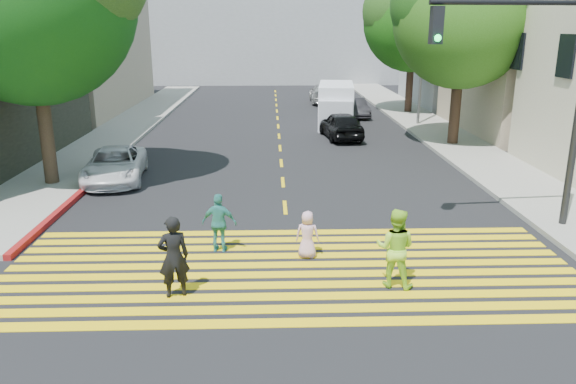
{
  "coord_description": "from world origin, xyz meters",
  "views": [
    {
      "loc": [
        -0.43,
        -10.86,
        5.51
      ],
      "look_at": [
        0.0,
        3.0,
        1.4
      ],
      "focal_mm": 35.0,
      "sensor_mm": 36.0,
      "label": 1
    }
  ],
  "objects_px": {
    "pedestrian_child": "(307,235)",
    "tree_right_far": "(415,16)",
    "tree_right_near": "(465,11)",
    "silver_car": "(323,93)",
    "dark_car_near": "(341,125)",
    "traffic_signal": "(541,78)",
    "pedestrian_extra": "(219,223)",
    "dark_car_parked": "(355,108)",
    "pedestrian_man": "(174,257)",
    "pedestrian_woman": "(395,248)",
    "white_van": "(336,106)",
    "white_sedan": "(115,165)"
  },
  "relations": [
    {
      "from": "pedestrian_woman",
      "to": "dark_car_parked",
      "type": "distance_m",
      "value": 24.05
    },
    {
      "from": "pedestrian_man",
      "to": "traffic_signal",
      "type": "height_order",
      "value": "traffic_signal"
    },
    {
      "from": "silver_car",
      "to": "traffic_signal",
      "type": "height_order",
      "value": "traffic_signal"
    },
    {
      "from": "pedestrian_child",
      "to": "dark_car_parked",
      "type": "relative_size",
      "value": 0.33
    },
    {
      "from": "pedestrian_woman",
      "to": "white_van",
      "type": "height_order",
      "value": "white_van"
    },
    {
      "from": "white_van",
      "to": "dark_car_near",
      "type": "bearing_deg",
      "value": -85.73
    },
    {
      "from": "tree_right_far",
      "to": "dark_car_near",
      "type": "xyz_separation_m",
      "value": [
        -5.52,
        -8.43,
        -5.43
      ]
    },
    {
      "from": "pedestrian_man",
      "to": "dark_car_near",
      "type": "xyz_separation_m",
      "value": [
        5.62,
        17.22,
        -0.2
      ]
    },
    {
      "from": "traffic_signal",
      "to": "pedestrian_child",
      "type": "bearing_deg",
      "value": -169.21
    },
    {
      "from": "dark_car_near",
      "to": "silver_car",
      "type": "bearing_deg",
      "value": -98.09
    },
    {
      "from": "pedestrian_man",
      "to": "pedestrian_woman",
      "type": "height_order",
      "value": "pedestrian_man"
    },
    {
      "from": "tree_right_near",
      "to": "pedestrian_woman",
      "type": "bearing_deg",
      "value": -112.24
    },
    {
      "from": "silver_car",
      "to": "white_van",
      "type": "distance_m",
      "value": 10.13
    },
    {
      "from": "tree_right_near",
      "to": "pedestrian_child",
      "type": "distance_m",
      "value": 16.42
    },
    {
      "from": "traffic_signal",
      "to": "pedestrian_man",
      "type": "bearing_deg",
      "value": -162.59
    },
    {
      "from": "dark_car_near",
      "to": "traffic_signal",
      "type": "height_order",
      "value": "traffic_signal"
    },
    {
      "from": "tree_right_near",
      "to": "silver_car",
      "type": "xyz_separation_m",
      "value": [
        -4.83,
        15.83,
        -5.46
      ]
    },
    {
      "from": "dark_car_parked",
      "to": "tree_right_far",
      "type": "bearing_deg",
      "value": 14.87
    },
    {
      "from": "tree_right_near",
      "to": "pedestrian_man",
      "type": "xyz_separation_m",
      "value": [
        -10.83,
        -15.27,
        -5.26
      ]
    },
    {
      "from": "pedestrian_woman",
      "to": "white_sedan",
      "type": "relative_size",
      "value": 0.41
    },
    {
      "from": "white_sedan",
      "to": "dark_car_near",
      "type": "height_order",
      "value": "dark_car_near"
    },
    {
      "from": "pedestrian_woman",
      "to": "white_van",
      "type": "distance_m",
      "value": 20.65
    },
    {
      "from": "pedestrian_man",
      "to": "tree_right_far",
      "type": "bearing_deg",
      "value": -131.77
    },
    {
      "from": "pedestrian_child",
      "to": "dark_car_near",
      "type": "xyz_separation_m",
      "value": [
        2.69,
        15.22,
        0.09
      ]
    },
    {
      "from": "dark_car_parked",
      "to": "white_van",
      "type": "distance_m",
      "value": 3.67
    },
    {
      "from": "silver_car",
      "to": "dark_car_near",
      "type": "bearing_deg",
      "value": 89.57
    },
    {
      "from": "tree_right_far",
      "to": "pedestrian_child",
      "type": "xyz_separation_m",
      "value": [
        -8.21,
        -23.66,
        -5.53
      ]
    },
    {
      "from": "pedestrian_child",
      "to": "tree_right_far",
      "type": "bearing_deg",
      "value": -99.08
    },
    {
      "from": "pedestrian_child",
      "to": "traffic_signal",
      "type": "distance_m",
      "value": 7.35
    },
    {
      "from": "pedestrian_child",
      "to": "pedestrian_extra",
      "type": "height_order",
      "value": "pedestrian_extra"
    },
    {
      "from": "tree_right_far",
      "to": "white_van",
      "type": "height_order",
      "value": "tree_right_far"
    },
    {
      "from": "pedestrian_man",
      "to": "pedestrian_child",
      "type": "relative_size",
      "value": 1.5
    },
    {
      "from": "tree_right_far",
      "to": "pedestrian_child",
      "type": "distance_m",
      "value": 25.64
    },
    {
      "from": "dark_car_near",
      "to": "traffic_signal",
      "type": "bearing_deg",
      "value": 97.85
    },
    {
      "from": "pedestrian_extra",
      "to": "dark_car_parked",
      "type": "bearing_deg",
      "value": -96.56
    },
    {
      "from": "tree_right_far",
      "to": "dark_car_near",
      "type": "bearing_deg",
      "value": -123.19
    },
    {
      "from": "pedestrian_woman",
      "to": "dark_car_parked",
      "type": "xyz_separation_m",
      "value": [
        2.61,
        23.9,
        -0.29
      ]
    },
    {
      "from": "tree_right_near",
      "to": "dark_car_parked",
      "type": "height_order",
      "value": "tree_right_near"
    },
    {
      "from": "silver_car",
      "to": "traffic_signal",
      "type": "distance_m",
      "value": 27.76
    },
    {
      "from": "white_sedan",
      "to": "silver_car",
      "type": "relative_size",
      "value": 0.91
    },
    {
      "from": "traffic_signal",
      "to": "dark_car_near",
      "type": "bearing_deg",
      "value": 99.47
    },
    {
      "from": "tree_right_near",
      "to": "traffic_signal",
      "type": "relative_size",
      "value": 1.4
    },
    {
      "from": "pedestrian_man",
      "to": "pedestrian_child",
      "type": "distance_m",
      "value": 3.56
    },
    {
      "from": "pedestrian_man",
      "to": "pedestrian_extra",
      "type": "height_order",
      "value": "pedestrian_man"
    },
    {
      "from": "white_van",
      "to": "traffic_signal",
      "type": "xyz_separation_m",
      "value": [
        3.32,
        -17.25,
        3.09
      ]
    },
    {
      "from": "tree_right_near",
      "to": "tree_right_far",
      "type": "height_order",
      "value": "tree_right_near"
    },
    {
      "from": "pedestrian_woman",
      "to": "pedestrian_extra",
      "type": "bearing_deg",
      "value": -6.02
    },
    {
      "from": "tree_right_far",
      "to": "dark_car_parked",
      "type": "relative_size",
      "value": 2.51
    },
    {
      "from": "tree_right_near",
      "to": "pedestrian_child",
      "type": "xyz_separation_m",
      "value": [
        -7.9,
        -13.27,
        -5.56
      ]
    },
    {
      "from": "tree_right_near",
      "to": "dark_car_near",
      "type": "relative_size",
      "value": 2.24
    }
  ]
}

